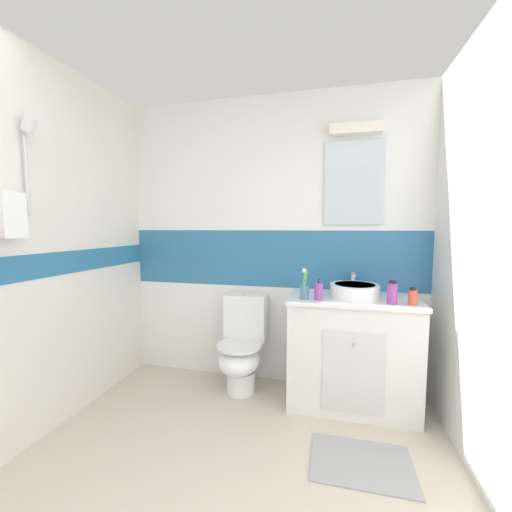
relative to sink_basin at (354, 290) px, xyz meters
name	(u,v)px	position (x,y,z in m)	size (l,w,h in m)	color
ground_plane	(228,484)	(-0.70, -0.94, -0.92)	(3.20, 3.48, 0.04)	beige
wall_back_tiled	(273,241)	(-0.69, 0.31, 0.35)	(3.20, 0.20, 2.50)	white
wall_left_shower_alcove	(15,248)	(-2.05, -0.94, 0.35)	(0.24, 3.48, 2.50)	silver
vanity_cabinet	(351,351)	(-0.01, 0.01, -0.48)	(0.95, 0.53, 0.85)	silver
sink_basin	(354,290)	(0.00, 0.00, 0.00)	(0.36, 0.41, 0.17)	white
toilet	(242,347)	(-0.89, 0.02, -0.53)	(0.37, 0.50, 0.81)	white
toothbrush_cup	(304,291)	(-0.36, -0.16, 0.01)	(0.06, 0.06, 0.23)	#4C7299
soap_dispenser	(318,291)	(-0.26, -0.16, 0.01)	(0.06, 0.06, 0.17)	#993F99
mouthwash_bottle	(392,293)	(0.24, -0.15, 0.02)	(0.07, 0.07, 0.16)	#993F99
lotion_bottle_short	(413,297)	(0.37, -0.16, 0.00)	(0.06, 0.06, 0.12)	#D84C33
bath_mat	(361,463)	(0.02, -0.63, -0.90)	(0.58, 0.41, 0.01)	#99999E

